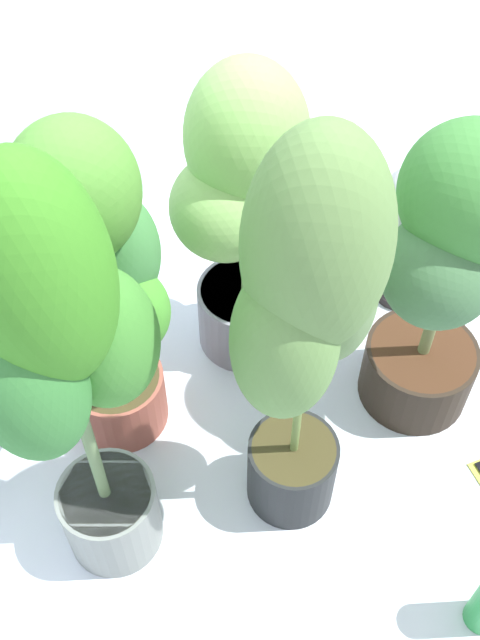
# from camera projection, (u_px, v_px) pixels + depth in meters

# --- Properties ---
(ground_plane) EXTENTS (8.00, 8.00, 0.00)m
(ground_plane) POSITION_uv_depth(u_px,v_px,m) (327.00, 489.00, 1.74)
(ground_plane) COLOR silver
(ground_plane) RESTS_ON ground
(potted_plant_back_right) EXTENTS (0.44, 0.36, 0.82)m
(potted_plant_back_right) POSITION_uv_depth(u_px,v_px,m) (248.00, 206.00, 1.65)
(potted_plant_back_right) COLOR slate
(potted_plant_back_right) RESTS_ON ground
(potted_plant_back_left) EXTENTS (0.38, 0.29, 1.05)m
(potted_plant_back_left) POSITION_uv_depth(u_px,v_px,m) (69.00, 369.00, 1.19)
(potted_plant_back_left) COLOR slate
(potted_plant_back_left) RESTS_ON ground
(potted_plant_center) EXTENTS (0.36, 0.27, 1.01)m
(potted_plant_center) POSITION_uv_depth(u_px,v_px,m) (307.00, 322.00, 1.26)
(potted_plant_center) COLOR black
(potted_plant_center) RESTS_ON ground
(potted_plant_front_right) EXTENTS (0.36, 0.35, 0.80)m
(potted_plant_front_right) POSITION_uv_depth(u_px,v_px,m) (446.00, 271.00, 1.54)
(potted_plant_front_right) COLOR black
(potted_plant_front_right) RESTS_ON ground
(potted_plant_back_center) EXTENTS (0.36, 0.31, 0.86)m
(potted_plant_back_center) POSITION_uv_depth(u_px,v_px,m) (95.00, 278.00, 1.47)
(potted_plant_back_center) COLOR #964B3C
(potted_plant_back_center) RESTS_ON ground
(floor_fan) EXTENTS (0.30, 0.30, 0.42)m
(floor_fan) POSITION_uv_depth(u_px,v_px,m) (422.00, 214.00, 1.90)
(floor_fan) COLOR black
(floor_fan) RESTS_ON ground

